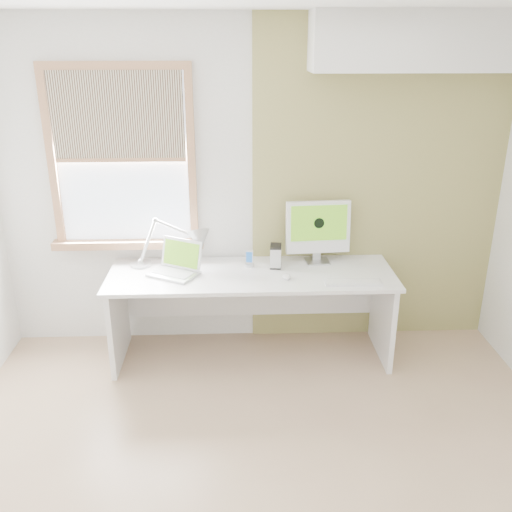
{
  "coord_description": "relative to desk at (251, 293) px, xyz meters",
  "views": [
    {
      "loc": [
        -0.15,
        -2.56,
        2.41
      ],
      "look_at": [
        0.0,
        1.05,
        1.0
      ],
      "focal_mm": 39.13,
      "sensor_mm": 36.0,
      "label": 1
    }
  ],
  "objects": [
    {
      "name": "room",
      "position": [
        0.02,
        -1.44,
        0.77
      ],
      "size": [
        4.04,
        3.54,
        2.64
      ],
      "color": "tan",
      "rests_on": "ground"
    },
    {
      "name": "accent_wall",
      "position": [
        1.02,
        0.3,
        0.77
      ],
      "size": [
        2.0,
        0.02,
        2.6
      ],
      "primitive_type": "cube",
      "color": "#9E9454",
      "rests_on": "room"
    },
    {
      "name": "soffit",
      "position": [
        1.22,
        0.13,
        1.87
      ],
      "size": [
        1.6,
        0.4,
        0.42
      ],
      "primitive_type": "cube",
      "color": "white",
      "rests_on": "room"
    },
    {
      "name": "window",
      "position": [
        -0.98,
        0.27,
        1.01
      ],
      "size": [
        1.2,
        0.14,
        1.42
      ],
      "color": "#AB7752",
      "rests_on": "room"
    },
    {
      "name": "desk",
      "position": [
        0.0,
        0.0,
        0.0
      ],
      "size": [
        2.2,
        0.7,
        0.73
      ],
      "color": "white",
      "rests_on": "room"
    },
    {
      "name": "desk_lamp",
      "position": [
        -0.48,
        0.06,
        0.4
      ],
      "size": [
        0.69,
        0.31,
        0.4
      ],
      "color": "#B9BBBE",
      "rests_on": "desk"
    },
    {
      "name": "laptop",
      "position": [
        -0.57,
        -0.03,
        0.26
      ],
      "size": [
        0.44,
        0.42,
        0.25
      ],
      "color": "#B9BBBE",
      "rests_on": "desk"
    },
    {
      "name": "phone_dock",
      "position": [
        -0.01,
        0.08,
        0.23
      ],
      "size": [
        0.09,
        0.09,
        0.14
      ],
      "color": "#B9BBBE",
      "rests_on": "desk"
    },
    {
      "name": "external_drive",
      "position": [
        0.2,
        0.06,
        0.28
      ],
      "size": [
        0.1,
        0.15,
        0.18
      ],
      "color": "#B9BBBE",
      "rests_on": "desk"
    },
    {
      "name": "imac",
      "position": [
        0.54,
        0.16,
        0.48
      ],
      "size": [
        0.51,
        0.18,
        0.5
      ],
      "color": "#B9BBBE",
      "rests_on": "desk"
    },
    {
      "name": "keyboard",
      "position": [
        0.74,
        -0.28,
        0.2
      ],
      "size": [
        0.42,
        0.13,
        0.02
      ],
      "color": "white",
      "rests_on": "desk"
    },
    {
      "name": "mouse",
      "position": [
        0.26,
        -0.17,
        0.21
      ],
      "size": [
        0.07,
        0.11,
        0.03
      ],
      "primitive_type": "ellipsoid",
      "rotation": [
        0.0,
        0.0,
        0.08
      ],
      "color": "white",
      "rests_on": "desk"
    }
  ]
}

